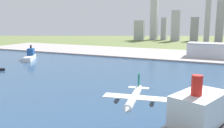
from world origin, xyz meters
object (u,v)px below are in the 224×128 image
object	(u,v)px
cargo_ship	(207,121)
warehouse_main	(208,50)
airplane_landing	(134,98)
ferry_boat	(30,56)

from	to	relation	value
cargo_ship	warehouse_main	distance (m)	297.95
cargo_ship	warehouse_main	size ratio (longest dim) A/B	1.30
cargo_ship	airplane_landing	bearing A→B (deg)	-157.66
airplane_landing	cargo_ship	size ratio (longest dim) A/B	0.47
airplane_landing	ferry_boat	distance (m)	292.36
airplane_landing	warehouse_main	xyz separation A→B (m)	(17.87, 311.54, -8.17)
ferry_boat	warehouse_main	bearing A→B (deg)	28.52
airplane_landing	warehouse_main	distance (m)	312.16
airplane_landing	cargo_ship	bearing A→B (deg)	22.34
warehouse_main	airplane_landing	bearing A→B (deg)	-93.28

